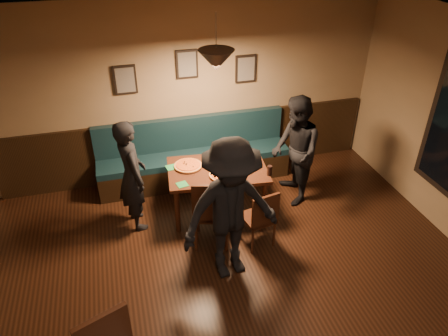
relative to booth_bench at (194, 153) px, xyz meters
name	(u,v)px	position (x,y,z in m)	size (l,w,h in m)	color
ceiling	(280,86)	(0.00, -3.20, 2.30)	(7.00, 7.00, 0.00)	silver
wall_back	(188,92)	(0.00, 0.30, 0.90)	(6.00, 6.00, 0.00)	#8C704F
wainscot	(191,145)	(0.00, 0.27, 0.00)	(5.88, 0.06, 1.00)	black
booth_bench	(194,153)	(0.00, 0.00, 0.00)	(3.00, 0.60, 1.00)	#0F232D
picture_left	(125,80)	(-0.90, 0.27, 1.20)	(0.32, 0.04, 0.42)	black
picture_center	(187,64)	(0.00, 0.27, 1.35)	(0.32, 0.04, 0.42)	black
picture_right	(246,69)	(0.90, 0.27, 1.20)	(0.32, 0.04, 0.42)	black
pendant_lamp	(216,60)	(0.15, -0.88, 1.75)	(0.44, 0.44, 0.25)	black
dining_table	(218,190)	(0.15, -0.88, -0.14)	(1.35, 0.87, 0.73)	black
chair_near_left	(211,210)	(-0.08, -1.49, 0.02)	(0.46, 0.46, 1.03)	black
chair_near_right	(258,216)	(0.48, -1.67, -0.07)	(0.38, 0.38, 0.85)	black
diner_left	(132,176)	(-1.00, -0.85, 0.29)	(0.58, 0.38, 1.58)	black
diner_right	(295,151)	(1.31, -0.86, 0.32)	(0.79, 0.62, 1.63)	black
diner_front	(231,211)	(0.00, -2.06, 0.40)	(1.17, 0.67, 1.81)	black
pizza_a	(188,166)	(-0.23, -0.73, 0.25)	(0.39, 0.39, 0.04)	orange
pizza_b	(224,175)	(0.19, -1.08, 0.25)	(0.39, 0.39, 0.04)	gold
pizza_c	(248,158)	(0.63, -0.75, 0.24)	(0.33, 0.33, 0.04)	gold
soda_glass	(270,171)	(0.79, -1.21, 0.30)	(0.07, 0.07, 0.14)	black
tabasco_bottle	(258,163)	(0.70, -0.96, 0.29)	(0.03, 0.03, 0.12)	#A70705
napkin_a	(172,167)	(-0.45, -0.68, 0.23)	(0.15, 0.15, 0.01)	#1F7538
napkin_b	(182,184)	(-0.39, -1.14, 0.23)	(0.14, 0.14, 0.01)	#1C6A2F
cutlery_set	(225,185)	(0.15, -1.30, 0.23)	(0.02, 0.19, 0.00)	silver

